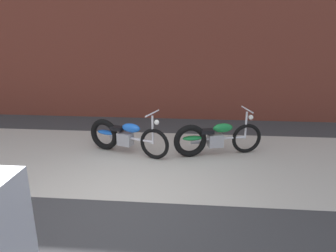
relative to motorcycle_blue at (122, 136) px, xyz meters
name	(u,v)px	position (x,y,z in m)	size (l,w,h in m)	color
ground_plane	(124,201)	(0.48, -2.04, -0.40)	(80.00, 80.00, 0.00)	#38383A
sidewalk_slab	(142,158)	(0.48, -0.29, -0.40)	(36.00, 3.50, 0.01)	#B2ADA3
brick_building_wall	(159,23)	(0.48, 3.16, 2.45)	(36.00, 0.50, 5.70)	brown
motorcycle_blue	(122,136)	(0.00, 0.00, 0.00)	(1.92, 0.89, 1.03)	black
motorcycle_green	(212,138)	(1.99, 0.04, 0.00)	(1.96, 0.77, 1.03)	black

